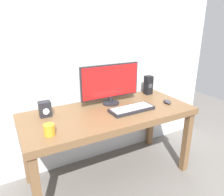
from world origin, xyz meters
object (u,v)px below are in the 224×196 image
object	(u,v)px
keyboard_primary	(132,109)
monitor	(110,83)
audio_controller	(45,109)
desk	(109,119)
coffee_mug	(49,130)
speaker_right	(148,85)
mouse	(167,102)

from	to	relation	value
keyboard_primary	monitor	bearing A→B (deg)	108.95
keyboard_primary	audio_controller	size ratio (longest dim) A/B	3.19
desk	keyboard_primary	size ratio (longest dim) A/B	3.69
desk	coffee_mug	world-z (taller)	coffee_mug
desk	monitor	bearing A→B (deg)	58.48
speaker_right	coffee_mug	size ratio (longest dim) A/B	2.49
speaker_right	audio_controller	distance (m)	1.14
keyboard_primary	speaker_right	size ratio (longest dim) A/B	2.04
coffee_mug	speaker_right	bearing A→B (deg)	19.21
keyboard_primary	audio_controller	distance (m)	0.76
audio_controller	speaker_right	bearing A→B (deg)	3.49
speaker_right	audio_controller	world-z (taller)	speaker_right
keyboard_primary	speaker_right	world-z (taller)	speaker_right
keyboard_primary	mouse	xyz separation A→B (m)	(0.41, -0.01, 0.00)
mouse	speaker_right	bearing A→B (deg)	97.80
monitor	keyboard_primary	distance (m)	0.33
mouse	speaker_right	world-z (taller)	speaker_right
audio_controller	coffee_mug	world-z (taller)	audio_controller
desk	mouse	xyz separation A→B (m)	(0.60, -0.10, 0.09)
monitor	keyboard_primary	world-z (taller)	monitor
speaker_right	mouse	bearing A→B (deg)	-92.45
keyboard_primary	coffee_mug	distance (m)	0.77
keyboard_primary	audio_controller	world-z (taller)	audio_controller
keyboard_primary	speaker_right	distance (m)	0.53
keyboard_primary	mouse	distance (m)	0.41
desk	audio_controller	world-z (taller)	audio_controller
mouse	audio_controller	bearing A→B (deg)	177.26
desk	mouse	distance (m)	0.61
monitor	audio_controller	size ratio (longest dim) A/B	4.61
monitor	keyboard_primary	size ratio (longest dim) A/B	1.44
speaker_right	audio_controller	xyz separation A→B (m)	(-1.14, -0.07, -0.04)
mouse	speaker_right	xyz separation A→B (m)	(0.01, 0.33, 0.09)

